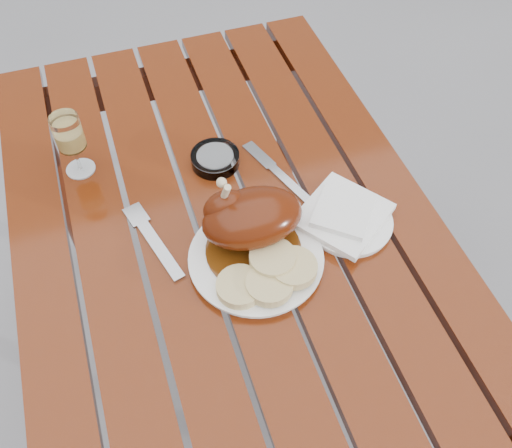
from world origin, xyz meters
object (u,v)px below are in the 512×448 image
(wine_glass, at_px, (72,145))
(side_plate, at_px, (349,222))
(table, at_px, (231,312))
(dinner_plate, at_px, (256,259))
(ashtray, at_px, (215,159))

(wine_glass, xyz_separation_m, side_plate, (0.47, -0.31, -0.06))
(table, xyz_separation_m, wine_glass, (-0.25, 0.22, 0.45))
(table, bearing_deg, dinner_plate, -77.24)
(wine_glass, height_order, side_plate, wine_glass)
(table, xyz_separation_m, dinner_plate, (0.03, -0.12, 0.38))
(table, distance_m, wine_glass, 0.55)
(table, distance_m, ashtray, 0.41)
(dinner_plate, bearing_deg, side_plate, 7.43)
(dinner_plate, xyz_separation_m, ashtray, (-0.00, 0.26, 0.00))
(wine_glass, distance_m, ashtray, 0.29)
(dinner_plate, bearing_deg, wine_glass, 129.19)
(dinner_plate, height_order, wine_glass, wine_glass)
(wine_glass, bearing_deg, dinner_plate, -50.81)
(table, bearing_deg, side_plate, -22.32)
(table, bearing_deg, wine_glass, 138.58)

